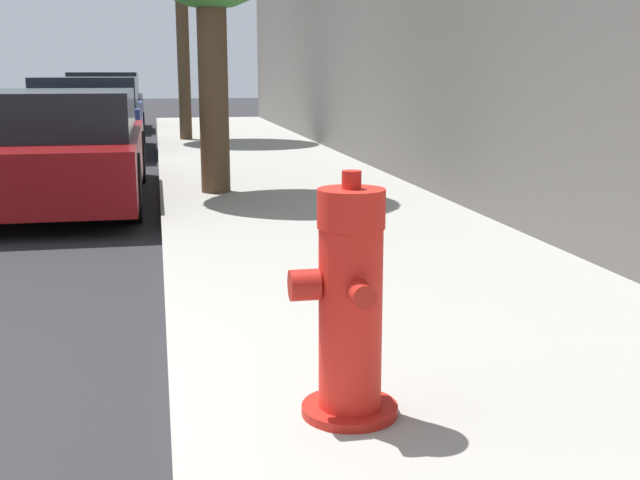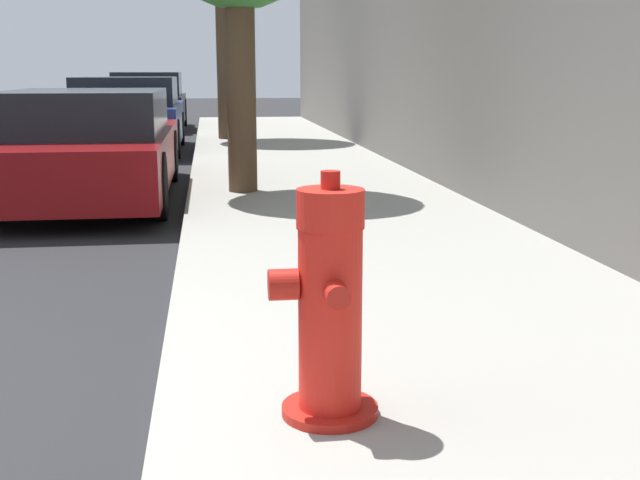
# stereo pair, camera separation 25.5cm
# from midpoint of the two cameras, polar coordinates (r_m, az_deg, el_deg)

# --- Properties ---
(sidewalk_slab) EXTENTS (2.86, 40.00, 0.12)m
(sidewalk_slab) POSITION_cam_midpoint_polar(r_m,az_deg,el_deg) (3.58, 14.52, -10.44)
(sidewalk_slab) COLOR #99968E
(sidewalk_slab) RESTS_ON ground_plane
(fire_hydrant) EXTENTS (0.41, 0.42, 0.93)m
(fire_hydrant) POSITION_cam_midpoint_polar(r_m,az_deg,el_deg) (2.97, 3.10, -4.80)
(fire_hydrant) COLOR red
(fire_hydrant) RESTS_ON sidewalk_slab
(parked_car_near) EXTENTS (1.77, 4.51, 1.20)m
(parked_car_near) POSITION_cam_midpoint_polar(r_m,az_deg,el_deg) (9.12, -15.33, 6.46)
(parked_car_near) COLOR maroon
(parked_car_near) RESTS_ON ground_plane
(parked_car_mid) EXTENTS (1.82, 3.94, 1.30)m
(parked_car_mid) POSITION_cam_midpoint_polar(r_m,az_deg,el_deg) (14.50, -12.96, 8.61)
(parked_car_mid) COLOR navy
(parked_car_mid) RESTS_ON ground_plane
(parked_car_far) EXTENTS (1.71, 3.81, 1.37)m
(parked_car_far) POSITION_cam_midpoint_polar(r_m,az_deg,el_deg) (20.08, -11.71, 9.59)
(parked_car_far) COLOR black
(parked_car_far) RESTS_ON ground_plane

